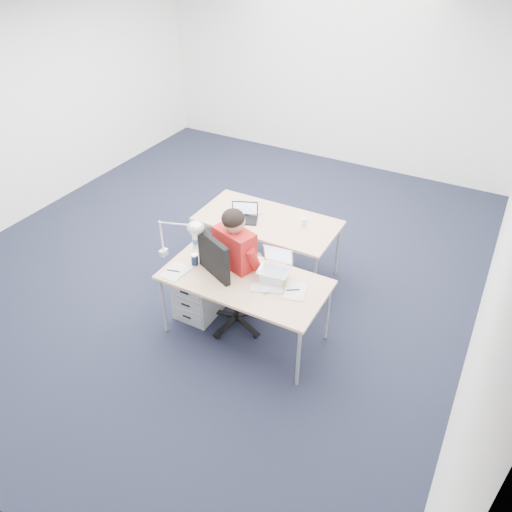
# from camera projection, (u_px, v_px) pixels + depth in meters

# --- Properties ---
(floor) EXTENTS (7.00, 7.00, 0.00)m
(floor) POSITION_uv_depth(u_px,v_px,m) (222.00, 259.00, 6.29)
(floor) COLOR black
(floor) RESTS_ON ground
(room) EXTENTS (6.02, 7.02, 2.80)m
(room) POSITION_uv_depth(u_px,v_px,m) (215.00, 129.00, 5.29)
(room) COLOR white
(room) RESTS_ON ground
(desk_near) EXTENTS (1.60, 0.80, 0.73)m
(desk_near) POSITION_uv_depth(u_px,v_px,m) (244.00, 282.00, 4.81)
(desk_near) COLOR tan
(desk_near) RESTS_ON ground
(desk_far) EXTENTS (1.60, 0.80, 0.73)m
(desk_far) POSITION_uv_depth(u_px,v_px,m) (267.00, 223.00, 5.69)
(desk_far) COLOR tan
(desk_far) RESTS_ON ground
(office_chair) EXTENTS (0.95, 0.95, 1.14)m
(office_chair) POSITION_uv_depth(u_px,v_px,m) (233.00, 298.00, 5.18)
(office_chair) COLOR black
(office_chair) RESTS_ON ground
(seated_person) EXTENTS (0.55, 0.79, 1.35)m
(seated_person) POSITION_uv_depth(u_px,v_px,m) (246.00, 263.00, 5.08)
(seated_person) COLOR #B31A19
(seated_person) RESTS_ON ground
(drawer_pedestal_near) EXTENTS (0.40, 0.50, 0.55)m
(drawer_pedestal_near) POSITION_uv_depth(u_px,v_px,m) (200.00, 292.00, 5.34)
(drawer_pedestal_near) COLOR #A9ADAE
(drawer_pedestal_near) RESTS_ON ground
(drawer_pedestal_far) EXTENTS (0.40, 0.50, 0.55)m
(drawer_pedestal_far) POSITION_uv_depth(u_px,v_px,m) (227.00, 244.00, 6.07)
(drawer_pedestal_far) COLOR #A9ADAE
(drawer_pedestal_far) RESTS_ON ground
(silver_laptop) EXTENTS (0.32, 0.26, 0.31)m
(silver_laptop) POSITION_uv_depth(u_px,v_px,m) (274.00, 267.00, 4.67)
(silver_laptop) COLOR silver
(silver_laptop) RESTS_ON desk_near
(wireless_keyboard) EXTENTS (0.33, 0.23, 0.02)m
(wireless_keyboard) POSITION_uv_depth(u_px,v_px,m) (267.00, 288.00, 4.65)
(wireless_keyboard) COLOR white
(wireless_keyboard) RESTS_ON desk_near
(computer_mouse) EXTENTS (0.09, 0.10, 0.03)m
(computer_mouse) POSITION_uv_depth(u_px,v_px,m) (267.00, 290.00, 4.61)
(computer_mouse) COLOR white
(computer_mouse) RESTS_ON desk_near
(headphones) EXTENTS (0.23, 0.18, 0.04)m
(headphones) POSITION_uv_depth(u_px,v_px,m) (214.00, 249.00, 5.16)
(headphones) COLOR black
(headphones) RESTS_ON desk_near
(can_koozie) EXTENTS (0.07, 0.07, 0.12)m
(can_koozie) POSITION_uv_depth(u_px,v_px,m) (195.00, 259.00, 4.94)
(can_koozie) COLOR #141F3F
(can_koozie) RESTS_ON desk_near
(water_bottle) EXTENTS (0.07, 0.07, 0.20)m
(water_bottle) POSITION_uv_depth(u_px,v_px,m) (195.00, 239.00, 5.16)
(water_bottle) COLOR silver
(water_bottle) RESTS_ON desk_near
(bear_figurine) EXTENTS (0.08, 0.07, 0.13)m
(bear_figurine) POSITION_uv_depth(u_px,v_px,m) (225.00, 244.00, 5.15)
(bear_figurine) COLOR #306A1C
(bear_figurine) RESTS_ON desk_near
(book_stack) EXTENTS (0.24, 0.19, 0.10)m
(book_stack) POSITION_uv_depth(u_px,v_px,m) (222.00, 243.00, 5.19)
(book_stack) COLOR silver
(book_stack) RESTS_ON desk_near
(cordless_phone) EXTENTS (0.04, 0.03, 0.14)m
(cordless_phone) POSITION_uv_depth(u_px,v_px,m) (207.00, 248.00, 5.09)
(cordless_phone) COLOR black
(cordless_phone) RESTS_ON desk_near
(papers_left) EXTENTS (0.20, 0.28, 0.01)m
(papers_left) POSITION_uv_depth(u_px,v_px,m) (175.00, 272.00, 4.86)
(papers_left) COLOR #F2E78C
(papers_left) RESTS_ON desk_near
(papers_right) EXTENTS (0.25, 0.30, 0.01)m
(papers_right) POSITION_uv_depth(u_px,v_px,m) (295.00, 291.00, 4.62)
(papers_right) COLOR #F2E78C
(papers_right) RESTS_ON desk_near
(sunglasses) EXTENTS (0.10, 0.06, 0.02)m
(sunglasses) POSITION_uv_depth(u_px,v_px,m) (275.00, 278.00, 4.77)
(sunglasses) COLOR black
(sunglasses) RESTS_ON desk_near
(desk_lamp) EXTENTS (0.51, 0.35, 0.55)m
(desk_lamp) POSITION_uv_depth(u_px,v_px,m) (175.00, 237.00, 4.87)
(desk_lamp) COLOR silver
(desk_lamp) RESTS_ON desk_near
(dark_laptop) EXTENTS (0.38, 0.38, 0.21)m
(dark_laptop) POSITION_uv_depth(u_px,v_px,m) (244.00, 212.00, 5.59)
(dark_laptop) COLOR black
(dark_laptop) RESTS_ON desk_far
(far_cup) EXTENTS (0.09, 0.09, 0.10)m
(far_cup) POSITION_uv_depth(u_px,v_px,m) (304.00, 222.00, 5.53)
(far_cup) COLOR white
(far_cup) RESTS_ON desk_far
(far_papers) EXTENTS (0.26, 0.34, 0.01)m
(far_papers) POSITION_uv_depth(u_px,v_px,m) (245.00, 215.00, 5.74)
(far_papers) COLOR white
(far_papers) RESTS_ON desk_far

